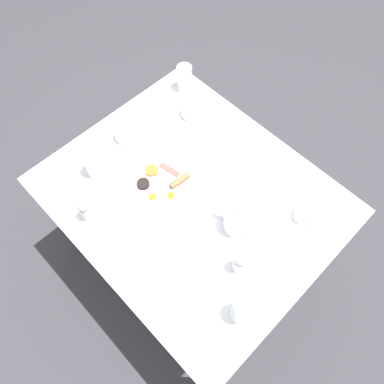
{
  "coord_description": "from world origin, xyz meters",
  "views": [
    {
      "loc": [
        0.5,
        -0.49,
        2.06
      ],
      "look_at": [
        0.0,
        0.0,
        0.78
      ],
      "focal_mm": 35.0,
      "sensor_mm": 36.0,
      "label": 1
    }
  ],
  "objects_px": {
    "teacup_with_saucer_left": "(124,135)",
    "pepper_grinder": "(240,262)",
    "wine_glass_spare": "(93,163)",
    "water_glass_tall": "(242,310)",
    "knife_by_plate": "(231,165)",
    "spoon_for_tea": "(133,242)",
    "breakfast_plate": "(162,184)",
    "water_glass_short": "(184,78)",
    "creamer_jug": "(303,215)",
    "teacup_with_saucer_right": "(191,112)",
    "salt_grinder": "(85,209)",
    "teapot_near": "(237,219)",
    "fork_by_plate": "(192,300)"
  },
  "relations": [
    {
      "from": "teacup_with_saucer_left",
      "to": "pepper_grinder",
      "type": "xyz_separation_m",
      "value": [
        0.72,
        -0.07,
        0.03
      ]
    },
    {
      "from": "wine_glass_spare",
      "to": "pepper_grinder",
      "type": "distance_m",
      "value": 0.68
    },
    {
      "from": "water_glass_tall",
      "to": "knife_by_plate",
      "type": "bearing_deg",
      "value": 135.58
    },
    {
      "from": "teacup_with_saucer_left",
      "to": "wine_glass_spare",
      "type": "height_order",
      "value": "wine_glass_spare"
    },
    {
      "from": "spoon_for_tea",
      "to": "breakfast_plate",
      "type": "bearing_deg",
      "value": 113.31
    },
    {
      "from": "breakfast_plate",
      "to": "water_glass_short",
      "type": "height_order",
      "value": "water_glass_short"
    },
    {
      "from": "water_glass_short",
      "to": "creamer_jug",
      "type": "bearing_deg",
      "value": -10.54
    },
    {
      "from": "teacup_with_saucer_left",
      "to": "spoon_for_tea",
      "type": "height_order",
      "value": "teacup_with_saucer_left"
    },
    {
      "from": "breakfast_plate",
      "to": "knife_by_plate",
      "type": "bearing_deg",
      "value": 64.9
    },
    {
      "from": "teacup_with_saucer_right",
      "to": "spoon_for_tea",
      "type": "xyz_separation_m",
      "value": [
        0.28,
        -0.57,
        -0.02
      ]
    },
    {
      "from": "teacup_with_saucer_left",
      "to": "water_glass_tall",
      "type": "bearing_deg",
      "value": -12.84
    },
    {
      "from": "salt_grinder",
      "to": "water_glass_short",
      "type": "bearing_deg",
      "value": 106.99
    },
    {
      "from": "water_glass_short",
      "to": "creamer_jug",
      "type": "distance_m",
      "value": 0.81
    },
    {
      "from": "teapot_near",
      "to": "wine_glass_spare",
      "type": "distance_m",
      "value": 0.6
    },
    {
      "from": "salt_grinder",
      "to": "teacup_with_saucer_left",
      "type": "bearing_deg",
      "value": 118.99
    },
    {
      "from": "teacup_with_saucer_right",
      "to": "water_glass_tall",
      "type": "xyz_separation_m",
      "value": [
        0.73,
        -0.48,
        0.03
      ]
    },
    {
      "from": "water_glass_tall",
      "to": "creamer_jug",
      "type": "xyz_separation_m",
      "value": [
        -0.07,
        0.43,
        -0.03
      ]
    },
    {
      "from": "teacup_with_saucer_left",
      "to": "salt_grinder",
      "type": "bearing_deg",
      "value": -61.01
    },
    {
      "from": "water_glass_short",
      "to": "salt_grinder",
      "type": "relative_size",
      "value": 1.04
    },
    {
      "from": "water_glass_short",
      "to": "teapot_near",
      "type": "bearing_deg",
      "value": -28.48
    },
    {
      "from": "breakfast_plate",
      "to": "water_glass_tall",
      "type": "distance_m",
      "value": 0.57
    },
    {
      "from": "wine_glass_spare",
      "to": "knife_by_plate",
      "type": "height_order",
      "value": "wine_glass_spare"
    },
    {
      "from": "teacup_with_saucer_right",
      "to": "spoon_for_tea",
      "type": "relative_size",
      "value": 0.83
    },
    {
      "from": "fork_by_plate",
      "to": "spoon_for_tea",
      "type": "bearing_deg",
      "value": -178.2
    },
    {
      "from": "teacup_with_saucer_left",
      "to": "spoon_for_tea",
      "type": "relative_size",
      "value": 0.83
    },
    {
      "from": "knife_by_plate",
      "to": "teapot_near",
      "type": "bearing_deg",
      "value": -43.42
    },
    {
      "from": "pepper_grinder",
      "to": "knife_by_plate",
      "type": "bearing_deg",
      "value": 135.87
    },
    {
      "from": "water_glass_short",
      "to": "spoon_for_tea",
      "type": "height_order",
      "value": "water_glass_short"
    },
    {
      "from": "teacup_with_saucer_right",
      "to": "pepper_grinder",
      "type": "height_order",
      "value": "pepper_grinder"
    },
    {
      "from": "spoon_for_tea",
      "to": "teacup_with_saucer_left",
      "type": "bearing_deg",
      "value": 143.73
    },
    {
      "from": "pepper_grinder",
      "to": "creamer_jug",
      "type": "bearing_deg",
      "value": 82.76
    },
    {
      "from": "creamer_jug",
      "to": "knife_by_plate",
      "type": "relative_size",
      "value": 0.36
    },
    {
      "from": "pepper_grinder",
      "to": "spoon_for_tea",
      "type": "distance_m",
      "value": 0.4
    },
    {
      "from": "water_glass_short",
      "to": "fork_by_plate",
      "type": "relative_size",
      "value": 0.64
    },
    {
      "from": "knife_by_plate",
      "to": "pepper_grinder",
      "type": "bearing_deg",
      "value": -44.13
    },
    {
      "from": "wine_glass_spare",
      "to": "fork_by_plate",
      "type": "distance_m",
      "value": 0.65
    },
    {
      "from": "teacup_with_saucer_left",
      "to": "creamer_jug",
      "type": "xyz_separation_m",
      "value": [
        0.76,
        0.24,
        0.0
      ]
    },
    {
      "from": "teapot_near",
      "to": "fork_by_plate",
      "type": "bearing_deg",
      "value": -89.39
    },
    {
      "from": "breakfast_plate",
      "to": "teapot_near",
      "type": "xyz_separation_m",
      "value": [
        0.32,
        0.08,
        0.04
      ]
    },
    {
      "from": "spoon_for_tea",
      "to": "water_glass_tall",
      "type": "bearing_deg",
      "value": 11.57
    },
    {
      "from": "pepper_grinder",
      "to": "salt_grinder",
      "type": "height_order",
      "value": "same"
    },
    {
      "from": "breakfast_plate",
      "to": "wine_glass_spare",
      "type": "bearing_deg",
      "value": -148.04
    },
    {
      "from": "teacup_with_saucer_right",
      "to": "salt_grinder",
      "type": "xyz_separation_m",
      "value": [
        0.08,
        -0.62,
        0.03
      ]
    },
    {
      "from": "teacup_with_saucer_right",
      "to": "knife_by_plate",
      "type": "height_order",
      "value": "teacup_with_saucer_right"
    },
    {
      "from": "water_glass_short",
      "to": "knife_by_plate",
      "type": "xyz_separation_m",
      "value": [
        0.44,
        -0.16,
        -0.06
      ]
    },
    {
      "from": "teapot_near",
      "to": "water_glass_tall",
      "type": "relative_size",
      "value": 1.58
    },
    {
      "from": "teapot_near",
      "to": "creamer_jug",
      "type": "relative_size",
      "value": 2.39
    },
    {
      "from": "teapot_near",
      "to": "creamer_jug",
      "type": "distance_m",
      "value": 0.25
    },
    {
      "from": "breakfast_plate",
      "to": "creamer_jug",
      "type": "height_order",
      "value": "creamer_jug"
    },
    {
      "from": "breakfast_plate",
      "to": "teapot_near",
      "type": "bearing_deg",
      "value": 14.58
    }
  ]
}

